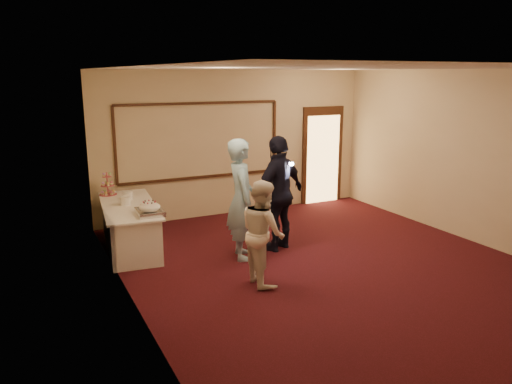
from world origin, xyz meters
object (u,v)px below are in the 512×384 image
(pavlova_tray, at_px, (150,209))
(cupcake_stand, at_px, (108,186))
(buffet_table, at_px, (130,226))
(woman, at_px, (263,232))
(plate_stack_a, at_px, (126,201))
(guest, at_px, (279,193))
(tart, at_px, (147,207))
(plate_stack_b, at_px, (128,195))
(man, at_px, (241,199))

(pavlova_tray, distance_m, cupcake_stand, 1.66)
(buffet_table, distance_m, pavlova_tray, 0.90)
(pavlova_tray, height_order, woman, woman)
(plate_stack_a, relative_size, guest, 0.09)
(tart, xyz_separation_m, guest, (2.05, -0.77, 0.17))
(plate_stack_b, xyz_separation_m, woman, (1.31, -2.64, -0.10))
(tart, bearing_deg, buffet_table, 121.37)
(buffet_table, bearing_deg, woman, -58.80)
(buffet_table, relative_size, guest, 1.19)
(pavlova_tray, height_order, man, man)
(plate_stack_a, xyz_separation_m, guest, (2.31, -1.14, 0.12))
(man, relative_size, woman, 1.30)
(man, bearing_deg, tart, 71.22)
(cupcake_stand, relative_size, woman, 0.31)
(tart, relative_size, guest, 0.14)
(tart, bearing_deg, cupcake_stand, 108.11)
(plate_stack_a, xyz_separation_m, plate_stack_b, (0.11, 0.36, 0.00))
(pavlova_tray, xyz_separation_m, man, (1.36, -0.48, 0.11))
(buffet_table, distance_m, tart, 0.60)
(buffet_table, bearing_deg, plate_stack_b, 78.83)
(tart, bearing_deg, plate_stack_a, 125.76)
(man, bearing_deg, plate_stack_a, 66.51)
(tart, xyz_separation_m, woman, (1.16, -1.91, -0.05))
(buffet_table, xyz_separation_m, plate_stack_a, (-0.04, -0.00, 0.46))
(plate_stack_a, xyz_separation_m, tart, (0.27, -0.37, -0.05))
(woman, bearing_deg, guest, -34.51)
(pavlova_tray, relative_size, plate_stack_a, 3.21)
(woman, distance_m, guest, 1.47)
(plate_stack_b, relative_size, woman, 0.12)
(plate_stack_a, bearing_deg, plate_stack_b, 72.69)
(buffet_table, bearing_deg, pavlova_tray, -76.88)
(man, bearing_deg, plate_stack_b, 57.18)
(cupcake_stand, bearing_deg, buffet_table, -78.34)
(pavlova_tray, xyz_separation_m, guest, (2.10, -0.39, 0.11))
(tart, bearing_deg, woman, -58.83)
(pavlova_tray, height_order, guest, guest)
(pavlova_tray, relative_size, woman, 0.39)
(pavlova_tray, xyz_separation_m, plate_stack_a, (-0.22, 0.75, -0.01))
(pavlova_tray, relative_size, guest, 0.30)
(pavlova_tray, bearing_deg, man, -19.42)
(plate_stack_a, distance_m, woman, 2.69)
(cupcake_stand, xyz_separation_m, woman, (1.56, -3.15, -0.19))
(pavlova_tray, height_order, cupcake_stand, cupcake_stand)
(guest, bearing_deg, cupcake_stand, -62.17)
(man, bearing_deg, buffet_table, 65.77)
(plate_stack_b, height_order, woman, woman)
(buffet_table, height_order, guest, guest)
(plate_stack_b, bearing_deg, pavlova_tray, -84.62)
(pavlova_tray, distance_m, tart, 0.39)
(pavlova_tray, relative_size, man, 0.30)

